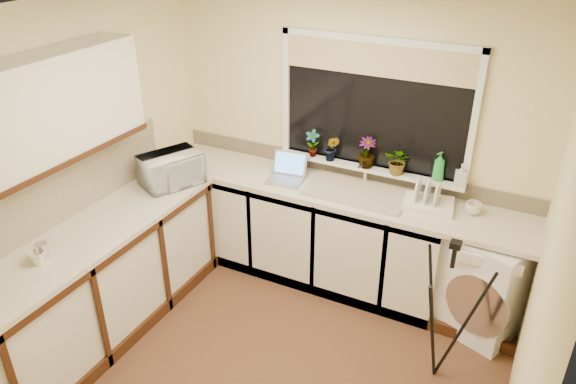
% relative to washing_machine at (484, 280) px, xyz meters
% --- Properties ---
extents(floor, '(3.20, 3.20, 0.00)m').
position_rel_washing_machine_xyz_m(floor, '(-1.27, -1.17, -0.42)').
color(floor, brown).
rests_on(floor, ground).
extents(ceiling, '(3.20, 3.20, 0.00)m').
position_rel_washing_machine_xyz_m(ceiling, '(-1.27, -1.17, 2.03)').
color(ceiling, white).
rests_on(ceiling, ground).
extents(wall_back, '(3.20, 0.00, 3.20)m').
position_rel_washing_machine_xyz_m(wall_back, '(-1.27, 0.33, 0.81)').
color(wall_back, beige).
rests_on(wall_back, ground).
extents(wall_left, '(0.00, 3.00, 3.00)m').
position_rel_washing_machine_xyz_m(wall_left, '(-2.87, -1.17, 0.81)').
color(wall_left, beige).
rests_on(wall_left, ground).
extents(wall_right, '(0.00, 3.00, 3.00)m').
position_rel_washing_machine_xyz_m(wall_right, '(0.33, -1.17, 0.81)').
color(wall_right, beige).
rests_on(wall_right, ground).
extents(base_cabinet_back, '(2.55, 0.60, 0.86)m').
position_rel_washing_machine_xyz_m(base_cabinet_back, '(-1.60, 0.03, 0.01)').
color(base_cabinet_back, silver).
rests_on(base_cabinet_back, floor).
extents(base_cabinet_left, '(0.54, 2.40, 0.86)m').
position_rel_washing_machine_xyz_m(base_cabinet_left, '(-2.57, -1.47, 0.01)').
color(base_cabinet_left, silver).
rests_on(base_cabinet_left, floor).
extents(worktop_back, '(3.20, 0.60, 0.04)m').
position_rel_washing_machine_xyz_m(worktop_back, '(-1.27, 0.03, 0.46)').
color(worktop_back, beige).
rests_on(worktop_back, base_cabinet_back).
extents(worktop_left, '(0.60, 2.40, 0.04)m').
position_rel_washing_machine_xyz_m(worktop_left, '(-2.57, -1.47, 0.46)').
color(worktop_left, beige).
rests_on(worktop_left, base_cabinet_left).
extents(upper_cabinet, '(0.28, 1.90, 0.70)m').
position_rel_washing_machine_xyz_m(upper_cabinet, '(-2.71, -1.62, 1.38)').
color(upper_cabinet, silver).
rests_on(upper_cabinet, wall_left).
extents(splashback_left, '(0.02, 2.40, 0.45)m').
position_rel_washing_machine_xyz_m(splashback_left, '(-2.86, -1.47, 0.71)').
color(splashback_left, beige).
rests_on(splashback_left, wall_left).
extents(splashback_back, '(3.20, 0.02, 0.14)m').
position_rel_washing_machine_xyz_m(splashback_back, '(-1.27, 0.32, 0.55)').
color(splashback_back, beige).
rests_on(splashback_back, wall_back).
extents(window_glass, '(1.50, 0.02, 1.00)m').
position_rel_washing_machine_xyz_m(window_glass, '(-1.07, 0.32, 1.13)').
color(window_glass, black).
rests_on(window_glass, wall_back).
extents(window_blind, '(1.50, 0.02, 0.25)m').
position_rel_washing_machine_xyz_m(window_blind, '(-1.07, 0.29, 1.51)').
color(window_blind, tan).
rests_on(window_blind, wall_back).
extents(windowsill, '(1.60, 0.14, 0.03)m').
position_rel_washing_machine_xyz_m(windowsill, '(-1.07, 0.26, 0.62)').
color(windowsill, white).
rests_on(windowsill, wall_back).
extents(sink, '(0.82, 0.46, 0.03)m').
position_rel_washing_machine_xyz_m(sink, '(-1.07, 0.03, 0.49)').
color(sink, tan).
rests_on(sink, worktop_back).
extents(faucet, '(0.03, 0.03, 0.24)m').
position_rel_washing_machine_xyz_m(faucet, '(-1.07, 0.21, 0.60)').
color(faucet, silver).
rests_on(faucet, worktop_back).
extents(washing_machine, '(0.76, 0.74, 0.84)m').
position_rel_washing_machine_xyz_m(washing_machine, '(0.00, 0.00, 0.00)').
color(washing_machine, white).
rests_on(washing_machine, floor).
extents(laptop, '(0.33, 0.33, 0.21)m').
position_rel_washing_machine_xyz_m(laptop, '(-1.70, 0.02, 0.54)').
color(laptop, '#929198').
rests_on(laptop, worktop_back).
extents(kettle, '(0.16, 0.16, 0.21)m').
position_rel_washing_machine_xyz_m(kettle, '(-2.55, -0.62, 0.58)').
color(kettle, white).
rests_on(kettle, worktop_left).
extents(dish_rack, '(0.41, 0.33, 0.06)m').
position_rel_washing_machine_xyz_m(dish_rack, '(-0.50, 0.06, 0.51)').
color(dish_rack, white).
rests_on(dish_rack, worktop_back).
extents(tripod, '(0.66, 0.66, 1.12)m').
position_rel_washing_machine_xyz_m(tripod, '(-0.17, -0.69, 0.14)').
color(tripod, black).
rests_on(tripod, floor).
extents(steel_jar, '(0.09, 0.09, 0.12)m').
position_rel_washing_machine_xyz_m(steel_jar, '(-2.60, -1.76, 0.54)').
color(steel_jar, silver).
rests_on(steel_jar, worktop_left).
extents(microwave, '(0.50, 0.57, 0.27)m').
position_rel_washing_machine_xyz_m(microwave, '(-2.52, -0.50, 0.61)').
color(microwave, silver).
rests_on(microwave, worktop_left).
extents(plant_a, '(0.14, 0.10, 0.24)m').
position_rel_washing_machine_xyz_m(plant_a, '(-1.57, 0.23, 0.75)').
color(plant_a, '#999999').
rests_on(plant_a, windowsill).
extents(plant_b, '(0.13, 0.11, 0.22)m').
position_rel_washing_machine_xyz_m(plant_b, '(-1.39, 0.23, 0.74)').
color(plant_b, '#999999').
rests_on(plant_b, windowsill).
extents(plant_c, '(0.18, 0.18, 0.25)m').
position_rel_washing_machine_xyz_m(plant_c, '(-1.09, 0.24, 0.76)').
color(plant_c, '#999999').
rests_on(plant_c, windowsill).
extents(plant_d, '(0.22, 0.20, 0.23)m').
position_rel_washing_machine_xyz_m(plant_d, '(-0.81, 0.23, 0.74)').
color(plant_d, '#999999').
rests_on(plant_d, windowsill).
extents(soap_bottle_green, '(0.12, 0.12, 0.24)m').
position_rel_washing_machine_xyz_m(soap_bottle_green, '(-0.50, 0.26, 0.75)').
color(soap_bottle_green, green).
rests_on(soap_bottle_green, windowsill).
extents(soap_bottle_clear, '(0.10, 0.10, 0.18)m').
position_rel_washing_machine_xyz_m(soap_bottle_clear, '(-0.32, 0.24, 0.72)').
color(soap_bottle_clear, '#999999').
rests_on(soap_bottle_clear, windowsill).
extents(cup_back, '(0.14, 0.14, 0.09)m').
position_rel_washing_machine_xyz_m(cup_back, '(-0.18, 0.12, 0.53)').
color(cup_back, silver).
rests_on(cup_back, worktop_back).
extents(cup_left, '(0.13, 0.13, 0.09)m').
position_rel_washing_machine_xyz_m(cup_left, '(-2.58, -1.82, 0.53)').
color(cup_left, '#EFE5C5').
rests_on(cup_left, worktop_left).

